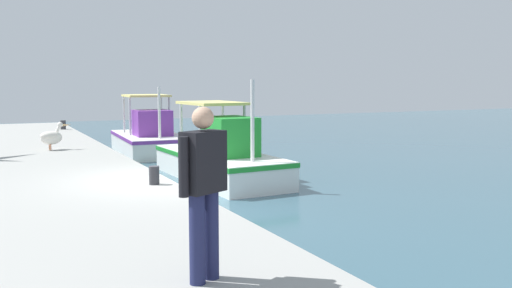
{
  "coord_description": "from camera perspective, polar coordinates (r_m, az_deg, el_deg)",
  "views": [
    {
      "loc": [
        10.97,
        -3.35,
        2.81
      ],
      "look_at": [
        -1.44,
        2.73,
        1.25
      ],
      "focal_mm": 38.67,
      "sensor_mm": 36.0,
      "label": 1
    }
  ],
  "objects": [
    {
      "name": "fishing_boat_second",
      "position": [
        15.85,
        -3.65,
        -1.51
      ],
      "size": [
        5.54,
        2.24,
        2.88
      ],
      "color": "white",
      "rests_on": "ground"
    },
    {
      "name": "mooring_bollard_second",
      "position": [
        11.04,
        -10.49,
        -3.2
      ],
      "size": [
        0.2,
        0.2,
        0.36
      ],
      "primitive_type": "cylinder",
      "color": "#333338",
      "rests_on": "quay_pier"
    },
    {
      "name": "fisherman_standing",
      "position": [
        5.52,
        -5.44,
        -4.24
      ],
      "size": [
        0.41,
        0.59,
        1.77
      ],
      "color": "#1E234C",
      "rests_on": "quay_pier"
    },
    {
      "name": "fishing_boat_nearest",
      "position": [
        22.04,
        -10.95,
        0.56
      ],
      "size": [
        5.0,
        2.49,
        2.64
      ],
      "color": "white",
      "rests_on": "ground"
    },
    {
      "name": "mooring_bollard_nearest",
      "position": [
        24.87,
        -19.33,
        1.88
      ],
      "size": [
        0.23,
        0.23,
        0.38
      ],
      "primitive_type": "cylinder",
      "color": "#333338",
      "rests_on": "quay_pier"
    },
    {
      "name": "pelican",
      "position": [
        17.41,
        -20.42,
        0.73
      ],
      "size": [
        0.48,
        0.97,
        0.82
      ],
      "color": "tan",
      "rests_on": "quay_pier"
    }
  ]
}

